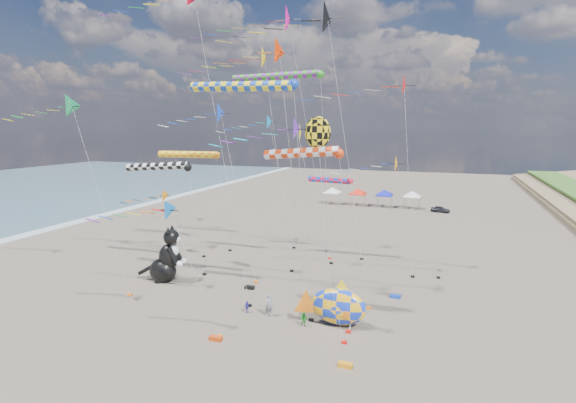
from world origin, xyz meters
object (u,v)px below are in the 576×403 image
(child_blue, at_px, (247,307))
(parked_car, at_px, (440,209))
(person_adult, at_px, (269,305))
(cat_inflatable, at_px, (165,254))
(fish_inflatable, at_px, (338,306))
(child_green, at_px, (304,320))

(child_blue, distance_m, parked_car, 52.68)
(person_adult, height_order, parked_car, person_adult)
(cat_inflatable, distance_m, person_adult, 13.42)
(fish_inflatable, relative_size, parked_car, 1.78)
(parked_car, bearing_deg, child_blue, 174.79)
(person_adult, distance_m, child_blue, 1.97)
(fish_inflatable, xyz_separation_m, person_adult, (-5.56, -0.18, -0.61))
(fish_inflatable, bearing_deg, child_green, -154.95)
(cat_inflatable, distance_m, child_green, 16.78)
(child_green, relative_size, child_blue, 1.14)
(cat_inflatable, distance_m, parked_car, 52.75)
(person_adult, relative_size, child_blue, 1.84)
(child_blue, xyz_separation_m, parked_car, (13.96, 50.80, 0.06))
(fish_inflatable, height_order, child_blue, fish_inflatable)
(child_green, height_order, child_blue, child_green)
(cat_inflatable, bearing_deg, child_blue, -32.35)
(cat_inflatable, xyz_separation_m, child_blue, (10.67, -4.21, -2.29))
(person_adult, relative_size, child_green, 1.61)
(person_adult, height_order, child_green, person_adult)
(child_green, height_order, parked_car, child_green)
(child_blue, relative_size, parked_car, 0.31)
(child_green, bearing_deg, cat_inflatable, 154.62)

